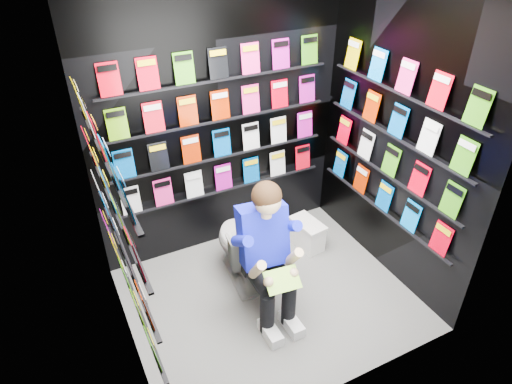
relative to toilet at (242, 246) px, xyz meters
name	(u,v)px	position (x,y,z in m)	size (l,w,h in m)	color
floor	(269,298)	(0.09, -0.36, -0.37)	(2.40, 2.40, 0.00)	slate
wall_back	(220,124)	(0.09, 0.64, 0.93)	(2.40, 0.04, 2.60)	black
wall_front	(355,252)	(0.09, -1.36, 0.93)	(2.40, 0.04, 2.60)	black
wall_left	(108,216)	(-1.11, -0.36, 0.93)	(0.04, 2.00, 2.60)	black
wall_right	(397,141)	(1.29, -0.36, 0.93)	(0.04, 2.00, 2.60)	black
comics_back	(221,124)	(0.09, 0.61, 0.94)	(2.10, 0.06, 1.37)	#F8288A
comics_left	(113,214)	(-1.08, -0.36, 0.94)	(0.06, 1.70, 1.37)	#F8288A
comics_right	(395,141)	(1.26, -0.36, 0.94)	(0.06, 1.70, 1.37)	#F8288A
toilet	(242,246)	(0.00, 0.00, 0.00)	(0.42, 0.75, 0.73)	silver
longbox	(307,235)	(0.79, 0.13, -0.23)	(0.20, 0.36, 0.27)	white
longbox_lid	(308,223)	(0.79, 0.13, -0.09)	(0.21, 0.37, 0.03)	white
reader	(262,235)	(0.00, -0.38, 0.40)	(0.52, 0.76, 1.40)	#0D12C5
held_comic	(283,280)	(0.00, -0.73, 0.21)	(0.27, 0.01, 0.19)	#36B35D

